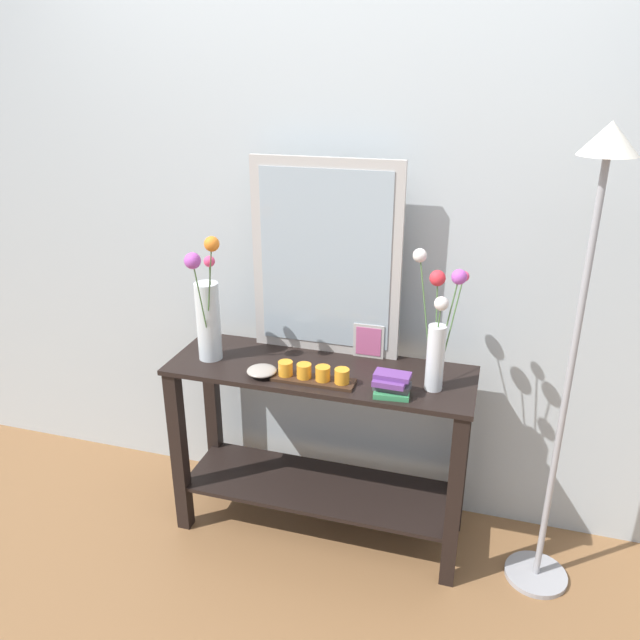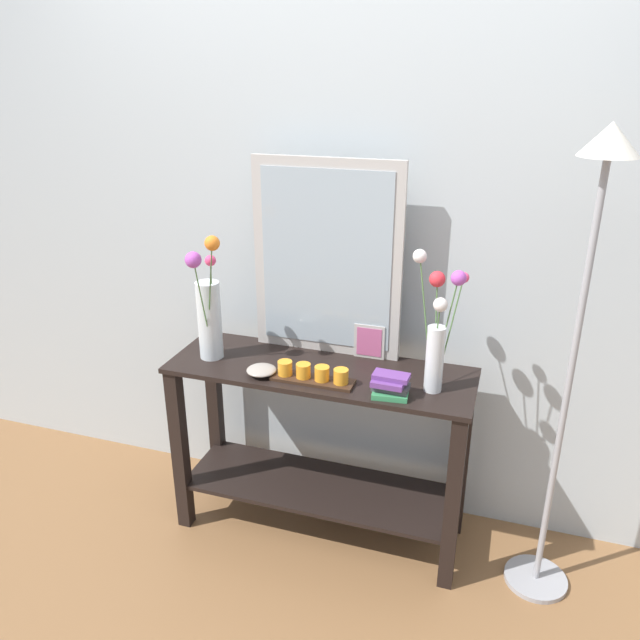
% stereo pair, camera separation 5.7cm
% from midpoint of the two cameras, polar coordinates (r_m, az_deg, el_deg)
% --- Properties ---
extents(ground_plane, '(7.00, 6.00, 0.02)m').
position_cam_midpoint_polar(ground_plane, '(2.89, -0.59, -18.49)').
color(ground_plane, brown).
extents(wall_back, '(6.40, 0.08, 2.70)m').
position_cam_midpoint_polar(wall_back, '(2.56, 1.44, 10.34)').
color(wall_back, '#B2BCC1').
rests_on(wall_back, ground).
extents(console_table, '(1.21, 0.40, 0.77)m').
position_cam_midpoint_polar(console_table, '(2.60, -0.64, -10.46)').
color(console_table, black).
rests_on(console_table, ground).
extents(mirror_leaning, '(0.61, 0.03, 0.79)m').
position_cam_midpoint_polar(mirror_leaning, '(2.47, -0.16, 5.58)').
color(mirror_leaning, '#B7B2AD').
rests_on(mirror_leaning, console_table).
extents(tall_vase_left, '(0.16, 0.18, 0.54)m').
position_cam_midpoint_polar(tall_vase_left, '(2.49, -10.93, 0.69)').
color(tall_vase_left, silver).
rests_on(tall_vase_left, console_table).
extents(vase_right, '(0.21, 0.16, 0.50)m').
position_cam_midpoint_polar(vase_right, '(2.25, 10.06, -0.77)').
color(vase_right, silver).
rests_on(vase_right, console_table).
extents(candle_tray, '(0.32, 0.09, 0.07)m').
position_cam_midpoint_polar(candle_tray, '(2.34, -1.31, -5.06)').
color(candle_tray, '#382316').
rests_on(candle_tray, console_table).
extents(picture_frame_small, '(0.13, 0.01, 0.14)m').
position_cam_midpoint_polar(picture_frame_small, '(2.52, 3.85, -1.94)').
color(picture_frame_small, '#B7B2AD').
rests_on(picture_frame_small, console_table).
extents(decorative_bowl, '(0.12, 0.12, 0.04)m').
position_cam_midpoint_polar(decorative_bowl, '(2.40, -6.05, -4.67)').
color(decorative_bowl, '#9E9389').
rests_on(decorative_bowl, console_table).
extents(book_stack, '(0.14, 0.10, 0.08)m').
position_cam_midpoint_polar(book_stack, '(2.26, 5.86, -5.94)').
color(book_stack, '#388E56').
rests_on(book_stack, console_table).
extents(floor_lamp, '(0.24, 0.24, 1.73)m').
position_cam_midpoint_polar(floor_lamp, '(2.19, 22.28, 1.67)').
color(floor_lamp, '#9E9EA3').
rests_on(floor_lamp, ground).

